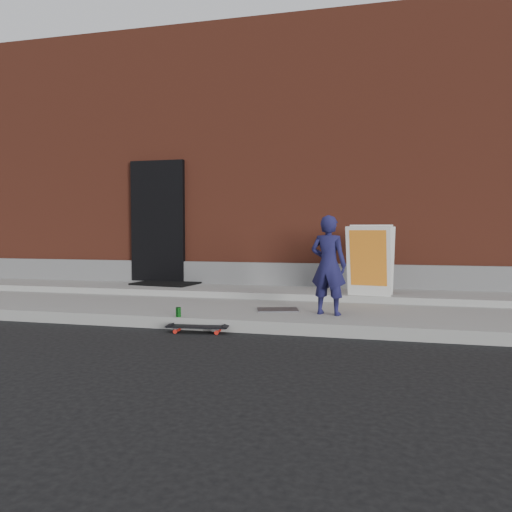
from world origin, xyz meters
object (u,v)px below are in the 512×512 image
(skateboard, at_px, (197,327))
(soda_can, at_px, (178,312))
(pizza_sign, at_px, (370,260))
(child, at_px, (328,265))

(skateboard, height_order, soda_can, soda_can)
(pizza_sign, xyz_separation_m, soda_can, (-2.30, -1.93, -0.57))
(child, bearing_deg, soda_can, 32.63)
(skateboard, relative_size, pizza_sign, 0.70)
(child, bearing_deg, skateboard, 41.67)
(child, xyz_separation_m, skateboard, (-1.48, -0.80, -0.72))
(child, relative_size, pizza_sign, 1.20)
(pizza_sign, bearing_deg, soda_can, -140.02)
(skateboard, xyz_separation_m, pizza_sign, (1.98, 2.10, 0.71))
(skateboard, bearing_deg, soda_can, 151.55)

